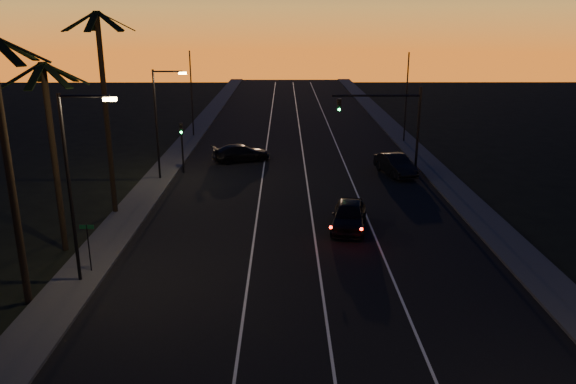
{
  "coord_description": "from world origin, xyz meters",
  "views": [
    {
      "loc": [
        -1.24,
        -4.42,
        12.0
      ],
      "look_at": [
        -1.05,
        24.97,
        2.97
      ],
      "focal_mm": 35.0,
      "sensor_mm": 36.0,
      "label": 1
    }
  ],
  "objects_px": {
    "cross_car": "(241,153)",
    "right_car": "(395,165)",
    "lead_car": "(349,215)",
    "signal_mast": "(389,115)"
  },
  "relations": [
    {
      "from": "lead_car",
      "to": "right_car",
      "type": "height_order",
      "value": "lead_car"
    },
    {
      "from": "signal_mast",
      "to": "cross_car",
      "type": "bearing_deg",
      "value": 161.72
    },
    {
      "from": "right_car",
      "to": "cross_car",
      "type": "bearing_deg",
      "value": 160.14
    },
    {
      "from": "right_car",
      "to": "cross_car",
      "type": "distance_m",
      "value": 13.59
    },
    {
      "from": "signal_mast",
      "to": "right_car",
      "type": "distance_m",
      "value": 4.04
    },
    {
      "from": "cross_car",
      "to": "right_car",
      "type": "bearing_deg",
      "value": -19.86
    },
    {
      "from": "right_car",
      "to": "lead_car",
      "type": "bearing_deg",
      "value": -112.58
    },
    {
      "from": "lead_car",
      "to": "cross_car",
      "type": "bearing_deg",
      "value": 114.45
    },
    {
      "from": "lead_car",
      "to": "right_car",
      "type": "xyz_separation_m",
      "value": [
        5.1,
        12.27,
        -0.02
      ]
    },
    {
      "from": "signal_mast",
      "to": "cross_car",
      "type": "relative_size",
      "value": 1.29
    }
  ]
}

